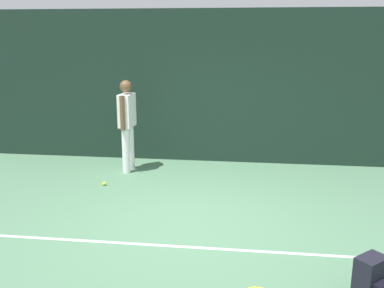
# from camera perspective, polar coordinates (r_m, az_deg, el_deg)

# --- Properties ---
(ground_plane) EXTENTS (12.00, 12.00, 0.00)m
(ground_plane) POSITION_cam_1_polar(r_m,az_deg,el_deg) (6.07, -0.48, -10.13)
(ground_plane) COLOR #4C7556
(back_fence) EXTENTS (10.00, 0.10, 2.98)m
(back_fence) POSITION_cam_1_polar(r_m,az_deg,el_deg) (8.57, 2.21, 7.46)
(back_fence) COLOR #192D23
(back_fence) RESTS_ON ground
(court_line) EXTENTS (9.00, 0.05, 0.00)m
(court_line) POSITION_cam_1_polar(r_m,az_deg,el_deg) (5.41, -1.57, -13.34)
(court_line) COLOR white
(court_line) RESTS_ON ground
(tennis_player) EXTENTS (0.25, 0.53, 1.70)m
(tennis_player) POSITION_cam_1_polar(r_m,az_deg,el_deg) (8.05, -8.53, 3.10)
(tennis_player) COLOR white
(tennis_player) RESTS_ON ground
(backpack) EXTENTS (0.38, 0.38, 0.44)m
(backpack) POSITION_cam_1_polar(r_m,az_deg,el_deg) (4.70, 22.53, -16.14)
(backpack) COLOR black
(backpack) RESTS_ON ground
(tennis_ball_near_player) EXTENTS (0.07, 0.07, 0.07)m
(tennis_ball_near_player) POSITION_cam_1_polar(r_m,az_deg,el_deg) (7.56, -11.46, -5.12)
(tennis_ball_near_player) COLOR #CCE033
(tennis_ball_near_player) RESTS_ON ground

